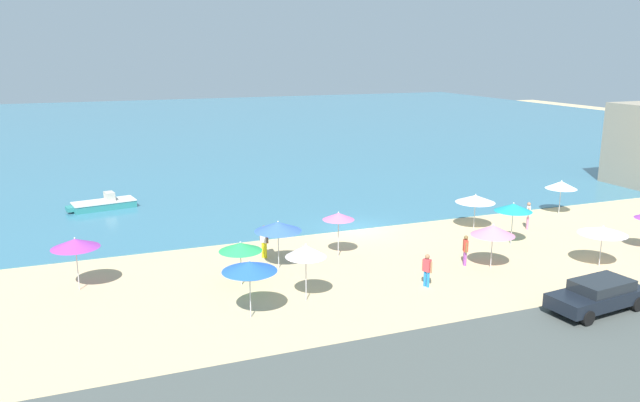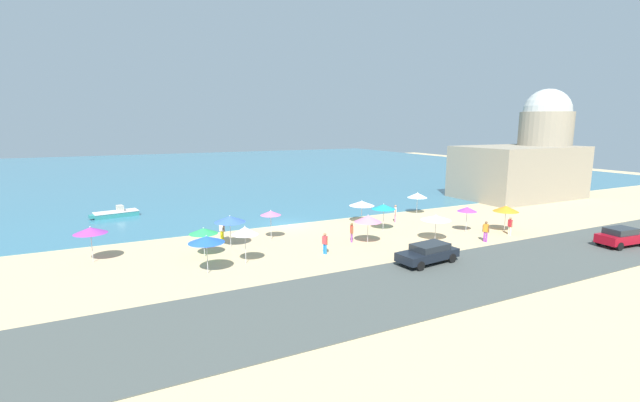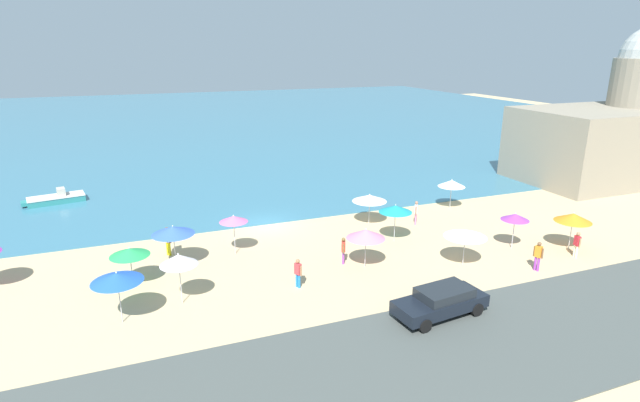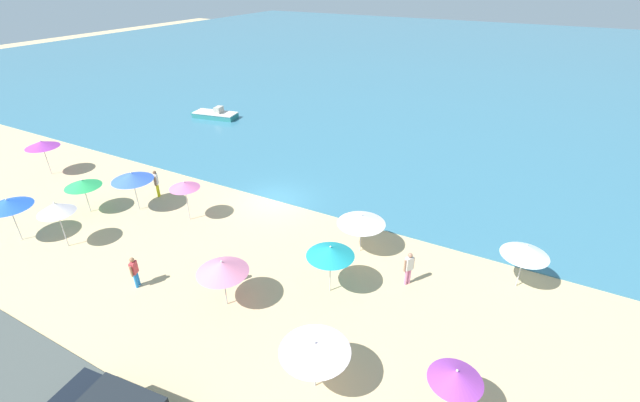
# 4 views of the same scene
# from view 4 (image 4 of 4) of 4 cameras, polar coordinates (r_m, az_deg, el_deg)

# --- Properties ---
(ground_plane) EXTENTS (160.00, 160.00, 0.00)m
(ground_plane) POSITION_cam_4_polar(r_m,az_deg,el_deg) (27.38, -5.98, 0.07)
(ground_plane) COLOR tan
(sea) EXTENTS (150.00, 110.00, 0.05)m
(sea) POSITION_cam_4_polar(r_m,az_deg,el_deg) (76.99, 18.68, 17.65)
(sea) COLOR teal
(sea) RESTS_ON ground_plane
(beach_umbrella_0) EXTENTS (2.41, 2.41, 2.52)m
(beach_umbrella_0) POSITION_cam_4_polar(r_m,az_deg,el_deg) (27.57, -23.79, 3.00)
(beach_umbrella_0) COLOR #B2B2B7
(beach_umbrella_0) RESTS_ON ground_plane
(beach_umbrella_1) EXTENTS (1.72, 1.72, 2.35)m
(beach_umbrella_1) POSITION_cam_4_polar(r_m,az_deg,el_deg) (14.77, 17.68, -21.32)
(beach_umbrella_1) COLOR #B2B2B7
(beach_umbrella_1) RESTS_ON ground_plane
(beach_umbrella_2) EXTENTS (2.45, 2.45, 2.19)m
(beach_umbrella_2) POSITION_cam_4_polar(r_m,az_deg,el_deg) (15.11, -0.69, -18.89)
(beach_umbrella_2) COLOR #B2B2B7
(beach_umbrella_2) RESTS_ON ground_plane
(beach_umbrella_3) EXTENTS (2.23, 2.23, 2.37)m
(beach_umbrella_3) POSITION_cam_4_polar(r_m,az_deg,el_deg) (18.59, -12.92, -8.58)
(beach_umbrella_3) COLOR #B2B2B7
(beach_umbrella_3) RESTS_ON ground_plane
(beach_umbrella_4) EXTENTS (2.31, 2.31, 2.54)m
(beach_umbrella_4) POSITION_cam_4_polar(r_m,az_deg,el_deg) (27.58, -36.20, -0.26)
(beach_umbrella_4) COLOR #B2B2B7
(beach_umbrella_4) RESTS_ON ground_plane
(beach_umbrella_5) EXTENTS (2.10, 2.10, 2.36)m
(beach_umbrella_5) POSITION_cam_4_polar(r_m,az_deg,el_deg) (21.18, 25.75, -5.95)
(beach_umbrella_5) COLOR #B2B2B7
(beach_umbrella_5) RESTS_ON ground_plane
(beach_umbrella_6) EXTENTS (2.15, 2.15, 2.49)m
(beach_umbrella_6) POSITION_cam_4_polar(r_m,az_deg,el_deg) (18.75, 1.40, -6.74)
(beach_umbrella_6) COLOR #B2B2B7
(beach_umbrella_6) RESTS_ON ground_plane
(beach_umbrella_7) EXTENTS (2.21, 2.21, 2.57)m
(beach_umbrella_7) POSITION_cam_4_polar(r_m,az_deg,el_deg) (35.57, -33.12, 6.37)
(beach_umbrella_7) COLOR #B2B2B7
(beach_umbrella_7) RESTS_ON ground_plane
(beach_umbrella_8) EXTENTS (1.84, 1.84, 2.68)m
(beach_umbrella_8) POSITION_cam_4_polar(r_m,az_deg,el_deg) (25.52, -31.79, -0.78)
(beach_umbrella_8) COLOR #B2B2B7
(beach_umbrella_8) RESTS_ON ground_plane
(beach_umbrella_10) EXTENTS (1.73, 1.73, 2.51)m
(beach_umbrella_10) POSITION_cam_4_polar(r_m,az_deg,el_deg) (25.33, -17.65, 2.02)
(beach_umbrella_10) COLOR #B2B2B7
(beach_umbrella_10) RESTS_ON ground_plane
(beach_umbrella_11) EXTENTS (2.46, 2.46, 2.23)m
(beach_umbrella_11) POSITION_cam_4_polar(r_m,az_deg,el_deg) (21.62, 5.55, -2.44)
(beach_umbrella_11) COLOR #B2B2B7
(beach_umbrella_11) RESTS_ON ground_plane
(beach_umbrella_12) EXTENTS (2.07, 2.07, 2.17)m
(beach_umbrella_12) POSITION_cam_4_polar(r_m,az_deg,el_deg) (28.75, -29.10, 2.05)
(beach_umbrella_12) COLOR #B2B2B7
(beach_umbrella_12) RESTS_ON ground_plane
(bather_0) EXTENTS (0.39, 0.48, 1.75)m
(bather_0) POSITION_cam_4_polar(r_m,az_deg,el_deg) (20.29, 11.76, -8.59)
(bather_0) COLOR pink
(bather_0) RESTS_ON ground_plane
(bather_1) EXTENTS (0.34, 0.53, 1.61)m
(bather_1) POSITION_cam_4_polar(r_m,az_deg,el_deg) (20.32, -13.07, -8.96)
(bather_1) COLOR purple
(bather_1) RESTS_ON ground_plane
(bather_3) EXTENTS (0.34, 0.53, 1.62)m
(bather_3) POSITION_cam_4_polar(r_m,az_deg,el_deg) (21.53, -23.50, -8.50)
(bather_3) COLOR blue
(bather_3) RESTS_ON ground_plane
(bather_4) EXTENTS (0.39, 0.48, 1.82)m
(bather_4) POSITION_cam_4_polar(r_m,az_deg,el_deg) (29.21, -20.99, 2.38)
(bather_4) COLOR yellow
(bather_4) RESTS_ON ground_plane
(skiff_nearshore) EXTENTS (4.77, 2.42, 1.14)m
(skiff_nearshore) POSITION_cam_4_polar(r_m,az_deg,el_deg) (43.79, -13.80, 11.13)
(skiff_nearshore) COLOR teal
(skiff_nearshore) RESTS_ON sea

